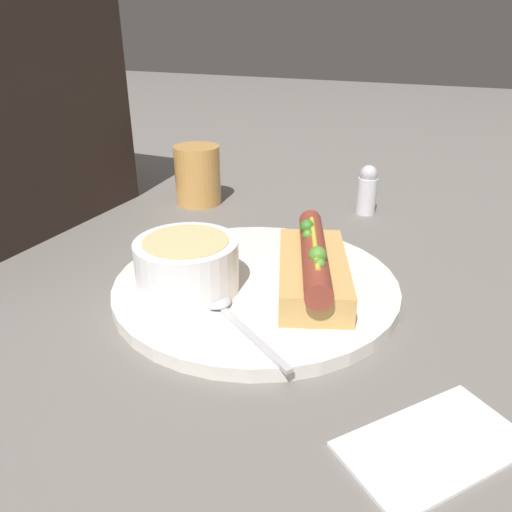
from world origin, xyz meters
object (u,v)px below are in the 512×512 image
object	(u,v)px
drinking_glass	(198,175)
salt_shaker	(367,190)
spoon	(220,305)
hot_dog	(313,267)
soup_bowl	(187,263)

from	to	relation	value
drinking_glass	salt_shaker	xyz separation A→B (m)	(0.06, -0.25, -0.01)
spoon	drinking_glass	size ratio (longest dim) A/B	1.51
spoon	hot_dog	bearing A→B (deg)	-96.58
soup_bowl	spoon	size ratio (longest dim) A/B	0.77
soup_bowl	hot_dog	bearing A→B (deg)	-63.91
soup_bowl	drinking_glass	xyz separation A→B (m)	(0.27, 0.14, 0.00)
drinking_glass	salt_shaker	distance (m)	0.26
soup_bowl	drinking_glass	distance (m)	0.30
hot_dog	drinking_glass	distance (m)	0.33
hot_dog	spoon	distance (m)	0.10
hot_dog	soup_bowl	bearing A→B (deg)	94.79
drinking_glass	salt_shaker	size ratio (longest dim) A/B	1.23
soup_bowl	drinking_glass	bearing A→B (deg)	28.53
soup_bowl	spoon	xyz separation A→B (m)	(-0.02, -0.05, -0.02)
soup_bowl	salt_shaker	world-z (taller)	salt_shaker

